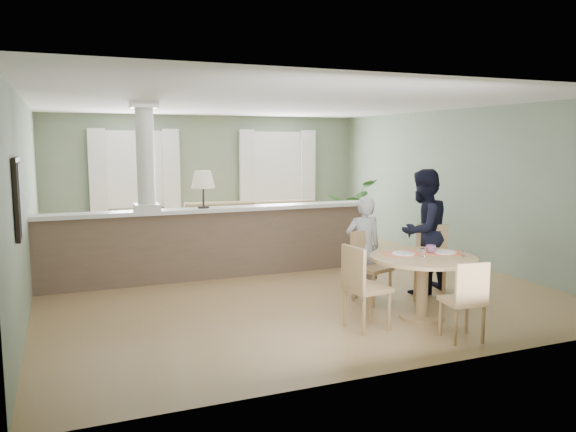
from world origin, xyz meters
name	(u,v)px	position (x,y,z in m)	size (l,w,h in m)	color
ground	(272,276)	(0.00, 0.00, 0.00)	(8.00, 8.00, 0.00)	tan
room_shell	(257,161)	(-0.03, 0.63, 1.81)	(7.02, 8.02, 2.71)	gray
pony_wall	(208,234)	(-0.99, 0.20, 0.71)	(5.32, 0.38, 2.70)	brown
sofa	(256,229)	(0.32, 1.74, 0.49)	(3.35, 1.31, 0.98)	olive
houseplant	(347,213)	(2.30, 1.80, 0.69)	(1.23, 1.07, 1.37)	#386E2C
dining_table	(423,269)	(0.90, -2.73, 0.61)	(1.26, 1.26, 0.86)	tan
chair_far_boy	(368,263)	(0.68, -1.82, 0.52)	(0.54, 0.54, 0.94)	tan
chair_far_man	(431,258)	(1.56, -1.99, 0.55)	(0.63, 0.63, 0.99)	tan
chair_near	(466,297)	(0.84, -3.58, 0.48)	(0.45, 0.45, 0.88)	tan
chair_side	(362,284)	(0.02, -2.82, 0.53)	(0.49, 0.49, 0.96)	tan
child_person	(363,247)	(0.71, -1.63, 0.69)	(0.50, 0.33, 1.38)	#A0A0A5
man_person	(423,231)	(1.61, -1.72, 0.87)	(0.85, 0.66, 1.74)	black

